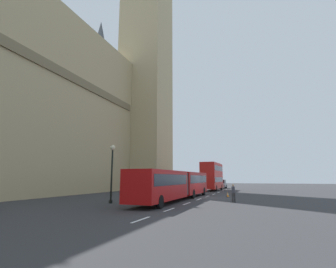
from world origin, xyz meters
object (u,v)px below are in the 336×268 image
object	(u,v)px
double_decker_bus	(212,175)
traffic_cone_west	(228,195)
traffic_cone_middle	(234,191)
articulated_bus	(177,183)
clock_tower	(147,9)
street_lamp	(112,169)
pedestrian_near_cones	(233,192)
sedan_lead	(222,184)

from	to	relation	value
double_decker_bus	traffic_cone_west	world-z (taller)	double_decker_bus
double_decker_bus	traffic_cone_middle	size ratio (longest dim) A/B	16.79
articulated_bus	traffic_cone_middle	world-z (taller)	articulated_bus
clock_tower	traffic_cone_middle	world-z (taller)	clock_tower
articulated_bus	street_lamp	size ratio (longest dim) A/B	3.56
street_lamp	pedestrian_near_cones	size ratio (longest dim) A/B	3.12
traffic_cone_middle	street_lamp	bearing A→B (deg)	157.03
traffic_cone_west	traffic_cone_middle	bearing A→B (deg)	0.98
clock_tower	traffic_cone_west	size ratio (longest dim) A/B	133.33
sedan_lead	traffic_cone_west	world-z (taller)	sedan_lead
traffic_cone_middle	pedestrian_near_cones	world-z (taller)	pedestrian_near_cones
articulated_bus	traffic_cone_middle	distance (m)	16.03
sedan_lead	traffic_cone_west	distance (m)	25.00
sedan_lead	pedestrian_near_cones	distance (m)	31.78
street_lamp	pedestrian_near_cones	bearing A→B (deg)	-66.00
traffic_cone_middle	traffic_cone_west	bearing A→B (deg)	-179.02
articulated_bus	traffic_cone_middle	bearing A→B (deg)	-15.71
clock_tower	traffic_cone_west	bearing A→B (deg)	-130.35
double_decker_bus	sedan_lead	distance (m)	9.82
clock_tower	sedan_lead	xyz separation A→B (m)	(8.94, -14.24, -39.74)
clock_tower	double_decker_bus	xyz separation A→B (m)	(-0.72, -13.99, -37.94)
articulated_bus	traffic_cone_middle	xyz separation A→B (m)	(15.36, -4.32, -1.46)
double_decker_bus	articulated_bus	bearing A→B (deg)	-180.00
clock_tower	street_lamp	size ratio (longest dim) A/B	14.67
street_lamp	sedan_lead	bearing A→B (deg)	-7.55
street_lamp	clock_tower	bearing A→B (deg)	19.39
traffic_cone_west	pedestrian_near_cones	size ratio (longest dim) A/B	0.34
street_lamp	pedestrian_near_cones	distance (m)	11.51
pedestrian_near_cones	clock_tower	bearing A→B (deg)	41.57
clock_tower	pedestrian_near_cones	bearing A→B (deg)	-138.43
clock_tower	articulated_bus	size ratio (longest dim) A/B	4.12
traffic_cone_middle	street_lamp	distance (m)	22.79
sedan_lead	traffic_cone_west	xyz separation A→B (m)	(-24.63, -4.24, -0.63)
sedan_lead	clock_tower	bearing A→B (deg)	122.12
sedan_lead	street_lamp	size ratio (longest dim) A/B	0.83
clock_tower	double_decker_bus	distance (m)	40.45
clock_tower	pedestrian_near_cones	xyz separation A→B (m)	(-22.35, -19.82, -39.74)
double_decker_bus	traffic_cone_middle	xyz separation A→B (m)	(-5.40, -4.32, -2.43)
articulated_bus	sedan_lead	size ratio (longest dim) A/B	4.26
traffic_cone_west	street_lamp	distance (m)	14.67
clock_tower	traffic_cone_middle	size ratio (longest dim) A/B	133.33
double_decker_bus	sedan_lead	xyz separation A→B (m)	(9.65, -0.25, -1.80)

